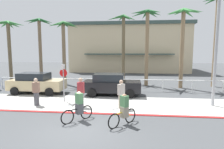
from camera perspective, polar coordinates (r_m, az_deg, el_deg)
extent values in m
plane|color=#424447|center=(18.30, -1.15, -3.83)|extent=(80.00, 80.00, 0.00)
cube|color=beige|center=(12.70, -4.40, -8.65)|extent=(44.00, 4.00, 0.02)
cube|color=maroon|center=(10.83, -6.33, -11.44)|extent=(44.00, 0.24, 0.03)
cube|color=beige|center=(35.56, 5.16, 7.47)|extent=(19.28, 11.43, 7.52)
cube|color=#384C47|center=(35.82, 5.23, 13.90)|extent=(19.88, 12.03, 0.50)
cube|color=#384C47|center=(29.34, 4.98, 6.10)|extent=(13.50, 1.20, 0.16)
cylinder|color=white|center=(16.66, -1.79, -1.41)|extent=(19.49, 0.08, 0.08)
cylinder|color=white|center=(20.45, -29.97, -2.20)|extent=(0.08, 0.08, 1.00)
cylinder|color=white|center=(19.13, -24.05, -2.45)|extent=(0.08, 0.08, 1.00)
cylinder|color=white|center=(18.04, -17.32, -2.69)|extent=(0.08, 0.08, 1.00)
cylinder|color=white|center=(17.23, -9.85, -2.92)|extent=(0.08, 0.08, 1.00)
cylinder|color=white|center=(16.74, -1.78, -3.11)|extent=(0.08, 0.08, 1.00)
cylinder|color=white|center=(16.60, 6.59, -3.24)|extent=(0.08, 0.08, 1.00)
cylinder|color=white|center=(16.81, 14.94, -3.30)|extent=(0.08, 0.08, 1.00)
cylinder|color=white|center=(17.36, 22.91, -3.30)|extent=(0.08, 0.08, 1.00)
cylinder|color=white|center=(18.22, 30.27, -3.24)|extent=(0.08, 0.08, 1.00)
cylinder|color=gray|center=(13.36, -14.24, -3.28)|extent=(0.08, 0.08, 2.20)
cube|color=white|center=(13.20, -14.40, 2.20)|extent=(0.04, 0.56, 0.36)
cylinder|color=red|center=(13.23, -14.35, 0.47)|extent=(0.52, 0.03, 0.52)
cylinder|color=#9EA0A5|center=(13.33, 28.74, 7.51)|extent=(0.18, 0.18, 7.50)
cylinder|color=brown|center=(23.56, -28.27, 5.72)|extent=(0.36, 0.36, 6.51)
cone|color=#387F3D|center=(23.24, -26.76, 13.38)|extent=(1.92, 0.32, 0.70)
cone|color=#387F3D|center=(23.93, -27.18, 13.05)|extent=(1.12, 1.29, 0.76)
cone|color=#387F3D|center=(24.48, -27.98, 12.78)|extent=(0.69, 1.74, 0.82)
cone|color=#387F3D|center=(24.37, -29.58, 12.77)|extent=(1.56, 0.97, 0.78)
cone|color=#387F3D|center=(23.11, -30.48, 13.32)|extent=(0.74, 1.96, 0.60)
cone|color=#387F3D|center=(23.01, -28.57, 13.47)|extent=(1.22, 1.41, 0.60)
cylinder|color=#756047|center=(23.24, -20.65, 6.64)|extent=(0.36, 0.36, 6.95)
cone|color=#235B2D|center=(23.14, -19.19, 14.85)|extent=(1.66, 0.32, 0.71)
cone|color=#235B2D|center=(23.96, -19.23, 14.56)|extent=(1.17, 1.71, 0.72)
cone|color=#235B2D|center=(24.17, -21.09, 14.31)|extent=(1.03, 1.47, 0.79)
cone|color=#235B2D|center=(23.78, -22.50, 14.46)|extent=(1.45, 0.32, 0.73)
cone|color=#235B2D|center=(22.99, -22.94, 14.67)|extent=(1.22, 1.79, 0.77)
cone|color=#235B2D|center=(22.76, -20.90, 15.02)|extent=(1.04, 1.48, 0.63)
cylinder|color=#756047|center=(20.24, -14.17, 5.97)|extent=(0.36, 0.36, 6.30)
cone|color=#2D6B33|center=(20.18, -12.44, 14.46)|extent=(1.52, 0.32, 0.68)
cone|color=#2D6B33|center=(20.79, -12.20, 14.19)|extent=(1.49, 1.49, 0.71)
cone|color=#2D6B33|center=(21.20, -13.63, 14.17)|extent=(0.32, 1.72, 0.60)
cone|color=#2D6B33|center=(21.15, -15.38, 14.03)|extent=(1.42, 1.42, 0.67)
cone|color=#2D6B33|center=(20.70, -16.55, 14.17)|extent=(1.65, 0.32, 0.66)
cone|color=#2D6B33|center=(20.16, -16.10, 14.29)|extent=(1.19, 1.19, 0.72)
cone|color=#2D6B33|center=(19.70, -15.22, 14.51)|extent=(0.32, 1.61, 0.72)
cone|color=#2D6B33|center=(19.57, -13.23, 14.78)|extent=(1.60, 1.60, 0.61)
cylinder|color=brown|center=(21.24, 3.42, 7.47)|extent=(0.36, 0.36, 7.24)
cone|color=#2D6B33|center=(21.52, 5.35, 16.47)|extent=(1.46, 0.32, 0.80)
cone|color=#2D6B33|center=(22.17, 4.54, 16.50)|extent=(1.04, 1.48, 0.58)
cone|color=#2D6B33|center=(22.10, 2.69, 16.42)|extent=(0.95, 1.33, 0.67)
cone|color=#2D6B33|center=(21.60, 1.04, 16.57)|extent=(1.84, 0.32, 0.73)
cone|color=#2D6B33|center=(20.88, 2.24, 16.98)|extent=(1.12, 1.62, 0.67)
cone|color=#2D6B33|center=(20.81, 4.58, 16.77)|extent=(1.15, 1.67, 0.83)
cylinder|color=#846B4C|center=(19.29, 10.38, 7.51)|extent=(0.36, 0.36, 7.30)
cone|color=#235B2D|center=(19.69, 12.56, 17.49)|extent=(1.39, 0.32, 0.75)
cone|color=#235B2D|center=(20.38, 12.10, 17.18)|extent=(1.42, 1.67, 0.73)
cone|color=#235B2D|center=(20.51, 9.79, 17.08)|extent=(0.75, 1.97, 0.78)
cone|color=#235B2D|center=(19.96, 8.20, 17.50)|extent=(1.75, 1.07, 0.71)
cone|color=#235B2D|center=(19.21, 8.19, 17.97)|extent=(1.81, 1.09, 0.68)
cone|color=#235B2D|center=(18.75, 10.19, 18.16)|extent=(0.73, 1.91, 0.71)
cone|color=#235B2D|center=(19.01, 12.51, 17.93)|extent=(1.39, 1.62, 0.72)
cylinder|color=#846B4C|center=(18.83, 20.20, 6.98)|extent=(0.36, 0.36, 7.14)
cone|color=#387F3D|center=(19.35, 22.90, 17.01)|extent=(1.57, 0.32, 0.64)
cone|color=#387F3D|center=(19.76, 21.98, 16.50)|extent=(1.47, 1.31, 0.85)
cone|color=#387F3D|center=(19.86, 20.46, 16.75)|extent=(0.58, 1.56, 0.69)
cone|color=#387F3D|center=(19.62, 19.26, 17.09)|extent=(0.96, 1.33, 0.59)
cone|color=#387F3D|center=(19.25, 18.32, 17.32)|extent=(1.57, 0.83, 0.59)
cone|color=#387F3D|center=(18.70, 18.46, 17.22)|extent=(1.75, 0.90, 0.85)
cone|color=#387F3D|center=(18.53, 20.07, 17.45)|extent=(0.98, 1.39, 0.73)
cone|color=#387F3D|center=(18.35, 21.84, 17.35)|extent=(0.64, 1.90, 0.82)
cone|color=#387F3D|center=(18.79, 23.18, 17.13)|extent=(1.62, 1.43, 0.75)
cylinder|color=#846B4C|center=(20.80, 28.56, 8.28)|extent=(0.36, 0.36, 8.41)
cone|color=#235B2D|center=(22.06, 29.47, 18.57)|extent=(1.08, 1.55, 0.75)
cone|color=#235B2D|center=(21.80, 27.52, 18.92)|extent=(1.08, 1.56, 0.69)
cube|color=tan|center=(16.74, -21.44, -2.79)|extent=(4.40, 1.80, 0.80)
cube|color=#1E2328|center=(16.76, -22.30, -0.47)|extent=(2.29, 1.58, 0.56)
cylinder|color=black|center=(17.03, -15.77, -3.78)|extent=(0.66, 0.22, 0.66)
cylinder|color=black|center=(15.41, -18.23, -4.98)|extent=(0.66, 0.22, 0.66)
cylinder|color=black|center=(18.25, -24.02, -3.41)|extent=(0.66, 0.22, 0.66)
cylinder|color=black|center=(16.75, -27.09, -4.46)|extent=(0.66, 0.22, 0.66)
cube|color=black|center=(14.88, 0.03, -3.48)|extent=(4.40, 1.80, 0.80)
cube|color=#1E2328|center=(14.80, -0.93, -0.87)|extent=(2.29, 1.58, 0.56)
cylinder|color=black|center=(15.76, 5.48, -4.40)|extent=(0.66, 0.22, 0.66)
cylinder|color=black|center=(14.00, 5.42, -5.84)|extent=(0.66, 0.22, 0.66)
cylinder|color=black|center=(16.03, -4.66, -4.20)|extent=(0.66, 0.22, 0.66)
cylinder|color=black|center=(14.30, -5.99, -5.58)|extent=(0.66, 0.22, 0.66)
torus|color=black|center=(8.72, 0.57, -13.82)|extent=(0.52, 0.58, 0.72)
torus|color=black|center=(9.47, 5.52, -12.15)|extent=(0.52, 0.58, 0.72)
cylinder|color=gold|center=(9.18, 4.11, -11.76)|extent=(0.49, 0.55, 0.35)
cylinder|color=gold|center=(8.78, 1.74, -11.67)|extent=(0.29, 0.32, 0.07)
cylinder|color=gold|center=(9.10, 3.70, -11.48)|extent=(0.05, 0.05, 0.44)
cylinder|color=silver|center=(8.57, 0.83, -10.30)|extent=(0.36, 0.40, 0.04)
cube|color=gray|center=(9.08, 3.70, -11.12)|extent=(0.42, 0.43, 0.52)
cube|color=#4C7F51|center=(8.93, 3.73, -7.94)|extent=(0.43, 0.42, 0.52)
sphere|color=#9E7556|center=(8.87, 3.74, -6.51)|extent=(0.22, 0.22, 0.22)
torus|color=black|center=(9.46, -13.18, -12.33)|extent=(0.52, 0.58, 0.72)
torus|color=black|center=(10.02, -7.64, -11.09)|extent=(0.52, 0.58, 0.72)
cylinder|color=black|center=(9.79, -9.27, -10.63)|extent=(0.49, 0.56, 0.35)
cylinder|color=black|center=(9.48, -11.96, -10.40)|extent=(0.29, 0.32, 0.07)
cylinder|color=black|center=(9.72, -9.75, -10.34)|extent=(0.05, 0.05, 0.44)
cylinder|color=silver|center=(9.31, -13.01, -9.07)|extent=(0.35, 0.40, 0.04)
cube|color=#4C4C51|center=(9.70, -9.76, -10.00)|extent=(0.42, 0.43, 0.52)
cube|color=#4C7F51|center=(9.57, -9.82, -7.02)|extent=(0.43, 0.42, 0.52)
sphere|color=beige|center=(9.51, -9.85, -5.68)|extent=(0.22, 0.22, 0.22)
cylinder|color=gray|center=(11.58, 2.74, -8.10)|extent=(0.45, 0.45, 0.84)
cube|color=#B7B2A8|center=(11.41, 2.77, -4.50)|extent=(0.45, 0.47, 0.64)
sphere|color=#D6A884|center=(11.32, 2.78, -2.19)|extent=(0.23, 0.23, 0.23)
cylinder|color=#4C4C51|center=(13.07, -21.64, -6.82)|extent=(0.37, 0.37, 0.84)
cube|color=#93705B|center=(12.92, -21.79, -3.61)|extent=(0.44, 0.32, 0.65)
sphere|color=beige|center=(12.85, -21.88, -1.55)|extent=(0.23, 0.23, 0.23)
cylinder|color=#4C4C51|center=(12.01, -9.26, -7.54)|extent=(0.33, 0.33, 0.88)
cube|color=#A33338|center=(11.84, -9.33, -3.90)|extent=(0.41, 0.27, 0.67)
sphere|color=#D6A884|center=(11.76, -9.38, -1.57)|extent=(0.24, 0.24, 0.24)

